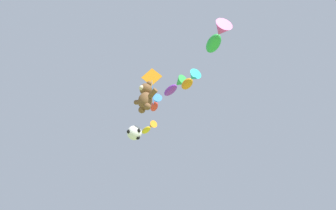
% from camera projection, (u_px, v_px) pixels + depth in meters
% --- Properties ---
extents(teddy_bear_kite, '(1.64, 0.72, 1.66)m').
position_uv_depth(teddy_bear_kite, '(145.00, 97.00, 11.03)').
color(teddy_bear_kite, brown).
extents(soccer_ball_kite, '(0.77, 0.77, 0.71)m').
position_uv_depth(soccer_ball_kite, '(135.00, 133.00, 10.68)').
color(soccer_ball_kite, white).
extents(fish_kite_emerald, '(1.88, 1.52, 0.81)m').
position_uv_depth(fish_kite_emerald, '(217.00, 37.00, 10.72)').
color(fish_kite_emerald, green).
extents(fish_kite_tangerine, '(1.56, 1.07, 0.67)m').
position_uv_depth(fish_kite_tangerine, '(190.00, 80.00, 12.35)').
color(fish_kite_tangerine, orange).
extents(fish_kite_violet, '(2.10, 0.98, 0.68)m').
position_uv_depth(fish_kite_violet, '(175.00, 86.00, 14.48)').
color(fish_kite_violet, purple).
extents(fish_kite_crimson, '(1.86, 1.43, 0.66)m').
position_uv_depth(fish_kite_crimson, '(155.00, 103.00, 16.20)').
color(fish_kite_crimson, red).
extents(fish_kite_goldfin, '(1.91, 0.91, 0.59)m').
position_uv_depth(fish_kite_goldfin, '(149.00, 128.00, 17.50)').
color(fish_kite_goldfin, yellow).
extents(diamond_kite, '(1.09, 0.92, 2.86)m').
position_uv_depth(diamond_kite, '(152.00, 79.00, 14.62)').
color(diamond_kite, orange).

